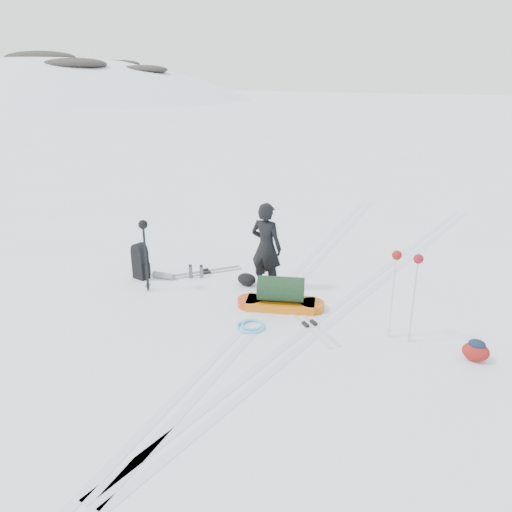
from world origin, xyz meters
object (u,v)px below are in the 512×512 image
object	(u,v)px
pulk_sled	(281,296)
ski_poles_black	(144,233)
expedition_rucksack	(143,262)
skier	(266,247)

from	to	relation	value
pulk_sled	ski_poles_black	xyz separation A→B (m)	(-2.74, -0.53, 0.99)
pulk_sled	ski_poles_black	size ratio (longest dim) A/B	1.14
expedition_rucksack	ski_poles_black	bearing A→B (deg)	-35.42
pulk_sled	ski_poles_black	distance (m)	2.96
skier	expedition_rucksack	distance (m)	2.75
skier	ski_poles_black	bearing A→B (deg)	32.81
skier	pulk_sled	xyz separation A→B (m)	(0.63, -0.64, -0.67)
ski_poles_black	expedition_rucksack	bearing A→B (deg)	145.27
expedition_rucksack	pulk_sled	bearing A→B (deg)	9.39
pulk_sled	expedition_rucksack	xyz separation A→B (m)	(-3.23, -0.06, 0.13)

